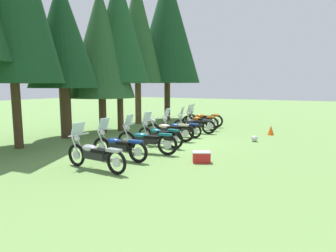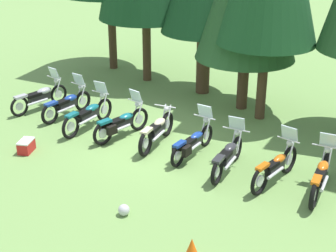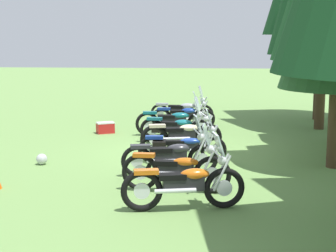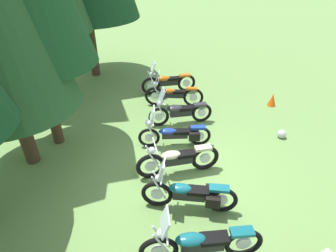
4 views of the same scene
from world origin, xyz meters
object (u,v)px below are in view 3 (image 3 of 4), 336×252
Objects in this scene: motorcycle_1 at (184,115)px; picnic_cooler at (105,128)px; motorcycle_5 at (181,145)px; motorcycle_3 at (176,127)px; motorcycle_4 at (182,135)px; motorcycle_6 at (171,155)px; motorcycle_0 at (183,110)px; motorcycle_8 at (185,184)px; dropped_helmet at (42,159)px; motorcycle_7 at (177,169)px; motorcycle_2 at (174,120)px.

motorcycle_1 is 3.34× the size of picnic_cooler.
motorcycle_3 is at bearing 92.97° from motorcycle_5.
motorcycle_3 is at bearing 88.59° from motorcycle_4.
motorcycle_4 is 1.02× the size of motorcycle_6.
motorcycle_3 is (3.75, -0.01, -0.00)m from motorcycle_0.
motorcycle_0 is 1.04× the size of motorcycle_4.
picnic_cooler is at bearing 99.46° from motorcycle_8.
dropped_helmet is (1.71, -3.33, -0.34)m from motorcycle_4.
motorcycle_3 is 4.24m from dropped_helmet.
motorcycle_0 reaches higher than motorcycle_4.
motorcycle_0 is at bearing 95.62° from motorcycle_3.
motorcycle_3 is 1.01× the size of motorcycle_6.
motorcycle_6 is (2.48, -0.10, 0.00)m from motorcycle_4.
motorcycle_4 is at bearing 94.71° from motorcycle_7.
picnic_cooler is at bearing 171.09° from dropped_helmet.
motorcycle_8 is 8.12m from picnic_cooler.
motorcycle_8 reaches higher than motorcycle_6.
motorcycle_7 is at bearing 59.30° from dropped_helmet.
motorcycle_0 is 1.06× the size of motorcycle_1.
motorcycle_8 is (1.10, 0.21, 0.01)m from motorcycle_7.
motorcycle_2 is 1.07× the size of motorcycle_8.
motorcycle_5 is 1.26m from motorcycle_6.
motorcycle_3 reaches higher than motorcycle_0.
motorcycle_1 is 4.93m from motorcycle_5.
motorcycle_1 is 0.99× the size of motorcycle_3.
motorcycle_0 is at bearing 93.80° from motorcycle_1.
motorcycle_3 is at bearing -90.62° from motorcycle_2.
motorcycle_4 is at bearing 117.15° from dropped_helmet.
motorcycle_1 reaches higher than motorcycle_5.
motorcycle_0 is 8.50× the size of dropped_helmet.
motorcycle_0 is 3.30m from picnic_cooler.
motorcycle_3 is 1.22m from motorcycle_4.
motorcycle_2 is at bearing -89.25° from motorcycle_0.
motorcycle_2 is at bearing 144.62° from dropped_helmet.
motorcycle_1 is 0.97× the size of motorcycle_8.
motorcycle_8 is at bearing -78.69° from motorcycle_3.
motorcycle_8 is at bearing -87.87° from motorcycle_1.
motorcycle_2 is 2.29m from picnic_cooler.
dropped_helmet is (0.48, -3.37, -0.30)m from motorcycle_5.
motorcycle_5 is (2.42, 0.30, -0.04)m from motorcycle_3.
motorcycle_8 reaches higher than picnic_cooler.
dropped_helmet is (-3.15, -3.67, -0.35)m from motorcycle_8.
motorcycle_5 is at bearing -77.22° from motorcycle_3.
motorcycle_5 is at bearing 82.53° from motorcycle_8.
motorcycle_5 is at bearing 34.43° from picnic_cooler.
dropped_helmet is at bearing -130.95° from motorcycle_3.
motorcycle_0 is 1.05× the size of motorcycle_5.
motorcycle_8 is (4.86, 0.33, 0.01)m from motorcycle_4.
motorcycle_5 is 1.01× the size of motorcycle_6.
dropped_helmet is at bearing -131.79° from motorcycle_2.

